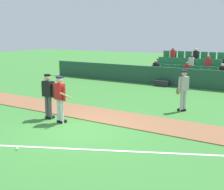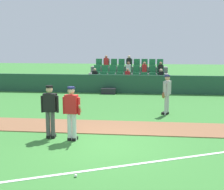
# 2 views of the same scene
# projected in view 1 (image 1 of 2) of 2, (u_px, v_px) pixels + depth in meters

# --- Properties ---
(ground_plane) EXTENTS (80.00, 80.00, 0.00)m
(ground_plane) POSITION_uv_depth(u_px,v_px,m) (78.00, 130.00, 10.52)
(ground_plane) COLOR #387A33
(infield_dirt_path) EXTENTS (28.00, 1.89, 0.03)m
(infield_dirt_path) POSITION_uv_depth(u_px,v_px,m) (110.00, 116.00, 12.22)
(infield_dirt_path) COLOR brown
(infield_dirt_path) RESTS_ON ground
(foul_line_chalk) EXTENTS (10.89, 5.23, 0.01)m
(foul_line_chalk) POSITION_uv_depth(u_px,v_px,m) (151.00, 153.00, 8.54)
(foul_line_chalk) COLOR white
(foul_line_chalk) RESTS_ON ground
(dugout_fence) EXTENTS (20.00, 0.16, 1.17)m
(dugout_fence) POSITION_uv_depth(u_px,v_px,m) (181.00, 78.00, 18.95)
(dugout_fence) COLOR #234C38
(dugout_fence) RESTS_ON ground
(stadium_bleachers) EXTENTS (5.55, 2.95, 2.30)m
(stadium_bleachers) POSITION_uv_depth(u_px,v_px,m) (191.00, 74.00, 20.48)
(stadium_bleachers) COLOR slate
(stadium_bleachers) RESTS_ON ground
(batter_red_jersey) EXTENTS (0.65, 0.79, 1.76)m
(batter_red_jersey) POSITION_uv_depth(u_px,v_px,m) (60.00, 98.00, 11.19)
(batter_red_jersey) COLOR silver
(batter_red_jersey) RESTS_ON ground
(umpire_home_plate) EXTENTS (0.59, 0.32, 1.76)m
(umpire_home_plate) POSITION_uv_depth(u_px,v_px,m) (48.00, 94.00, 11.75)
(umpire_home_plate) COLOR #4C4C4C
(umpire_home_plate) RESTS_ON ground
(runner_grey_jersey) EXTENTS (0.45, 0.61, 1.76)m
(runner_grey_jersey) POSITION_uv_depth(u_px,v_px,m) (183.00, 89.00, 12.90)
(runner_grey_jersey) COLOR #B2B2B2
(runner_grey_jersey) RESTS_ON ground
(baseball) EXTENTS (0.07, 0.07, 0.07)m
(baseball) POSITION_uv_depth(u_px,v_px,m) (17.00, 149.00, 8.74)
(baseball) COLOR white
(baseball) RESTS_ON ground
(equipment_bag) EXTENTS (0.90, 0.36, 0.36)m
(equipment_bag) POSITION_uv_depth(u_px,v_px,m) (162.00, 83.00, 19.23)
(equipment_bag) COLOR #232328
(equipment_bag) RESTS_ON ground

